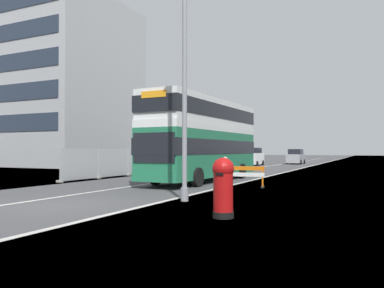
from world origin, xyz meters
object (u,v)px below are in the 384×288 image
(roadworks_barrier, at_px, (246,174))
(car_oncoming_near, at_px, (224,158))
(car_receding_mid, at_px, (252,157))
(red_pillar_postbox, at_px, (223,185))
(pedestrian_at_kerb, at_px, (225,175))
(lamppost_foreground, at_px, (185,83))
(double_decker_bus, at_px, (204,138))
(car_receding_far, at_px, (296,157))

(roadworks_barrier, xyz_separation_m, car_oncoming_near, (-8.71, 19.63, 0.33))
(car_oncoming_near, distance_m, car_receding_mid, 7.70)
(red_pillar_postbox, bearing_deg, car_receding_mid, 105.56)
(car_oncoming_near, height_order, pedestrian_at_kerb, car_oncoming_near)
(roadworks_barrier, xyz_separation_m, pedestrian_at_kerb, (0.01, -3.00, 0.13))
(lamppost_foreground, height_order, car_oncoming_near, lamppost_foreground)
(car_receding_mid, bearing_deg, roadworks_barrier, -73.86)
(double_decker_bus, bearing_deg, car_oncoming_near, 107.10)
(red_pillar_postbox, height_order, car_oncoming_near, car_oncoming_near)
(lamppost_foreground, distance_m, roadworks_barrier, 7.14)
(double_decker_bus, xyz_separation_m, pedestrian_at_kerb, (3.53, -5.71, -1.82))
(lamppost_foreground, distance_m, red_pillar_postbox, 5.09)
(car_oncoming_near, bearing_deg, red_pillar_postbox, -69.06)
(roadworks_barrier, height_order, car_oncoming_near, car_oncoming_near)
(double_decker_bus, bearing_deg, lamppost_foreground, -70.64)
(roadworks_barrier, bearing_deg, pedestrian_at_kerb, -89.73)
(roadworks_barrier, distance_m, car_receding_mid, 28.41)
(double_decker_bus, bearing_deg, red_pillar_postbox, -63.75)
(lamppost_foreground, height_order, pedestrian_at_kerb, lamppost_foreground)
(red_pillar_postbox, distance_m, roadworks_barrier, 9.01)
(lamppost_foreground, bearing_deg, red_pillar_postbox, -46.19)
(car_receding_far, height_order, pedestrian_at_kerb, car_receding_far)
(lamppost_foreground, bearing_deg, car_receding_far, 95.04)
(car_oncoming_near, xyz_separation_m, car_receding_mid, (0.82, 7.66, 0.03))
(roadworks_barrier, bearing_deg, car_oncoming_near, 113.94)
(pedestrian_at_kerb, bearing_deg, car_receding_far, 96.11)
(car_receding_far, bearing_deg, double_decker_bus, -89.10)
(car_receding_far, bearing_deg, car_receding_mid, -117.84)
(roadworks_barrier, relative_size, car_receding_mid, 0.46)
(red_pillar_postbox, relative_size, car_oncoming_near, 0.38)
(car_receding_mid, bearing_deg, pedestrian_at_kerb, -75.36)
(double_decker_bus, relative_size, lamppost_foreground, 1.25)
(lamppost_foreground, bearing_deg, car_oncoming_near, 107.88)
(car_receding_mid, height_order, pedestrian_at_kerb, car_receding_mid)
(car_receding_mid, bearing_deg, car_receding_far, 62.16)
(red_pillar_postbox, xyz_separation_m, roadworks_barrier, (-2.14, 8.74, -0.25))
(lamppost_foreground, relative_size, car_oncoming_near, 2.07)
(lamppost_foreground, relative_size, car_receding_far, 2.14)
(roadworks_barrier, xyz_separation_m, car_receding_far, (-4.01, 34.64, 0.28))
(car_receding_far, bearing_deg, red_pillar_postbox, -81.92)
(double_decker_bus, distance_m, lamppost_foreground, 9.48)
(car_oncoming_near, bearing_deg, car_receding_far, 72.61)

